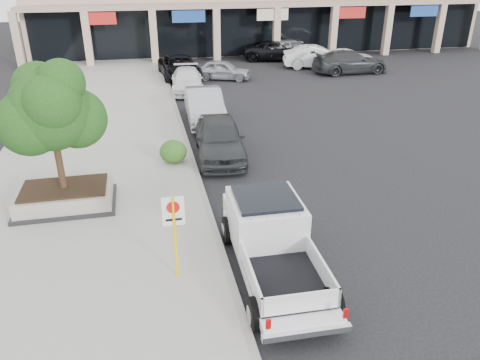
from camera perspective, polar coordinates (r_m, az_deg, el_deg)
name	(u,v)px	position (r m, az deg, el deg)	size (l,w,h in m)	color
ground	(270,240)	(14.14, 3.65, -7.27)	(120.00, 120.00, 0.00)	black
sidewalk	(93,173)	(19.10, -17.52, 0.86)	(8.00, 52.00, 0.15)	gray
curb	(194,164)	(19.07, -5.68, 1.92)	(0.20, 52.00, 0.15)	gray
planter	(66,196)	(16.57, -20.50, -1.90)	(3.20, 2.20, 0.68)	black
planter_tree	(55,109)	(15.66, -21.57, 8.02)	(2.90, 2.55, 4.00)	black
no_parking_sign	(174,226)	(11.71, -8.01, -5.58)	(0.55, 0.09, 2.30)	yellow
hedge	(173,152)	(18.99, -8.14, 3.45)	(1.10, 0.99, 0.94)	#234A15
pickup_truck	(275,245)	(12.25, 4.23, -7.93)	(2.11, 5.69, 1.79)	white
curb_car_a	(220,138)	(19.66, -2.51, 5.11)	(1.95, 4.86, 1.66)	#292C2E
curb_car_b	(204,106)	(24.23, -4.36, 8.99)	(1.76, 5.06, 1.67)	#9A9DA2
curb_car_c	(187,80)	(30.42, -6.46, 11.98)	(1.92, 4.73, 1.37)	white
curb_car_d	(179,67)	(34.05, -7.40, 13.47)	(2.51, 5.44, 1.51)	black
lot_car_a	(222,70)	(33.41, -2.16, 13.29)	(1.60, 3.97, 1.35)	#9D9FA5
lot_car_b	(317,57)	(37.58, 9.33, 14.58)	(1.77, 5.07, 1.67)	silver
lot_car_c	(350,62)	(36.28, 13.27, 13.83)	(2.26, 5.57, 1.62)	#282B2D
lot_car_d	(277,51)	(40.35, 4.54, 15.45)	(2.57, 5.57, 1.55)	black
lot_car_e	(290,48)	(41.16, 6.09, 15.67)	(1.97, 4.90, 1.67)	#9CA0A4
lot_car_f	(349,58)	(38.48, 13.10, 14.25)	(1.40, 4.02, 1.32)	silver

